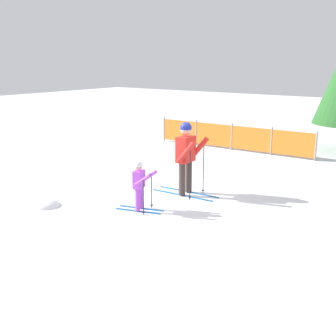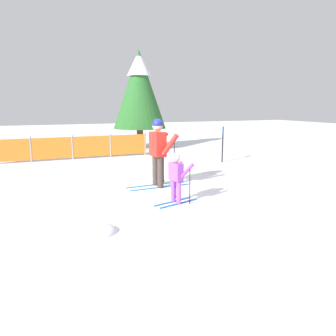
% 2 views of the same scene
% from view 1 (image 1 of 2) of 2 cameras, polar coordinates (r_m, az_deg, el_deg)
% --- Properties ---
extents(ground_plane, '(60.00, 60.00, 0.00)m').
position_cam_1_polar(ground_plane, '(10.55, 0.89, -3.42)').
color(ground_plane, white).
extents(skier_adult, '(1.72, 0.78, 1.80)m').
position_cam_1_polar(skier_adult, '(10.20, 2.51, 2.19)').
color(skier_adult, '#1966B2').
rests_on(skier_adult, ground_plane).
extents(skier_child, '(1.08, 0.60, 1.12)m').
position_cam_1_polar(skier_child, '(9.19, -3.84, -1.88)').
color(skier_child, '#1966B2').
rests_on(skier_child, ground_plane).
extents(safety_fence, '(6.18, 0.20, 0.98)m').
position_cam_1_polar(safety_fence, '(15.69, 8.63, 4.22)').
color(safety_fence, gray).
rests_on(safety_fence, ground_plane).
extents(snow_mound, '(0.75, 0.64, 0.30)m').
position_cam_1_polar(snow_mound, '(10.09, -16.45, -4.87)').
color(snow_mound, white).
rests_on(snow_mound, ground_plane).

